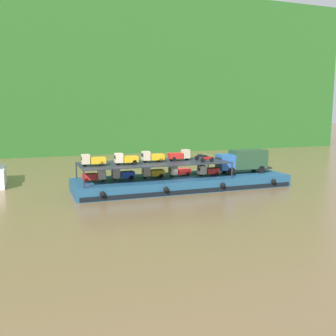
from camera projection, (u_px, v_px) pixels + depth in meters
name	position (u px, v px, depth m)	size (l,w,h in m)	color
ground_plane	(182.00, 188.00, 49.20)	(400.00, 400.00, 0.00)	brown
hillside_far_bank	(98.00, 67.00, 101.13)	(122.72, 39.88, 37.74)	#286023
cargo_barge	(182.00, 182.00, 49.07)	(27.47, 8.16, 1.50)	navy
covered_lorry	(243.00, 160.00, 51.62)	(7.91, 2.48, 3.10)	#285BA3
cargo_rack	(154.00, 163.00, 47.40)	(18.27, 6.84, 2.00)	#232833
mini_truck_lower_stern	(94.00, 176.00, 45.34)	(2.78, 1.26, 1.38)	red
mini_truck_lower_aft	(123.00, 174.00, 46.64)	(2.75, 1.22, 1.38)	#1E47B7
mini_truck_lower_mid	(153.00, 172.00, 47.99)	(2.79, 1.28, 1.38)	gold
mini_truck_lower_fore	(179.00, 171.00, 49.08)	(2.79, 1.28, 1.38)	red
mini_truck_lower_bow	(208.00, 170.00, 49.48)	(2.75, 1.21, 1.38)	red
mini_truck_upper_stern	(93.00, 160.00, 44.23)	(2.75, 1.21, 1.38)	gold
mini_truck_upper_mid	(126.00, 159.00, 45.40)	(2.74, 1.20, 1.38)	gold
mini_truck_upper_fore	(152.00, 157.00, 47.51)	(2.74, 1.20, 1.38)	gold
mini_truck_upper_bow	(180.00, 155.00, 49.06)	(2.74, 1.21, 1.38)	red
motorcycle_upper_port	(207.00, 159.00, 47.54)	(1.90, 0.55, 0.87)	black
motorcycle_upper_centre	(201.00, 157.00, 49.49)	(1.90, 0.55, 0.87)	black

